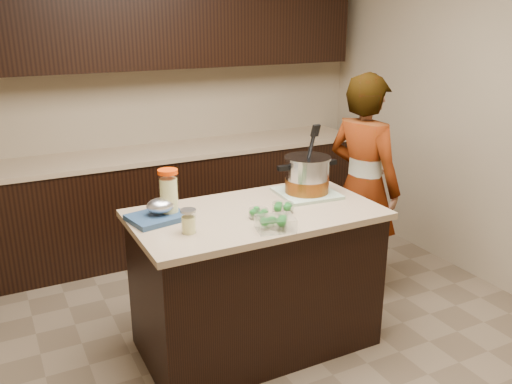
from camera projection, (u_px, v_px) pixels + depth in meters
ground_plane at (256, 342)px, 3.48m from camera, size 4.00×4.00×0.00m
room_shell at (256, 71)px, 2.94m from camera, size 4.04×4.04×2.72m
back_cabinets at (164, 144)px, 4.65m from camera, size 3.60×0.63×2.33m
island at (256, 279)px, 3.34m from camera, size 1.46×0.81×0.90m
dish_towel at (307, 193)px, 3.49m from camera, size 0.39×0.39×0.02m
stock_pot at (307, 177)px, 3.45m from camera, size 0.42×0.31×0.42m
lemonade_pitcher at (169, 195)px, 3.07m from camera, size 0.13×0.13×0.28m
mason_jar at (189, 222)px, 2.87m from camera, size 0.10×0.10×0.14m
broccoli_tub_left at (259, 214)px, 3.09m from camera, size 0.15×0.15×0.05m
broccoli_tub_right at (283, 208)px, 3.17m from camera, size 0.14×0.14×0.06m
broccoli_tub_rect at (275, 224)px, 2.91m from camera, size 0.23×0.19×0.07m
blue_tray at (159, 213)px, 3.06m from camera, size 0.35×0.30×0.12m
person at (363, 186)px, 3.93m from camera, size 0.54×0.68×1.64m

